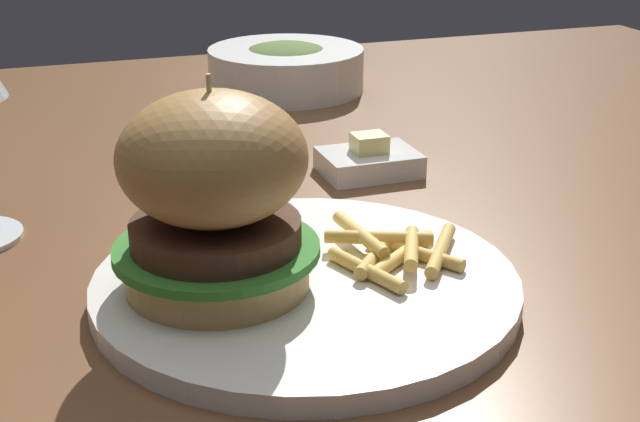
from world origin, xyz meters
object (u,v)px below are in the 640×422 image
butter_dish (369,161)px  soup_bowl (286,67)px  main_plate (306,285)px  burger_sandwich (214,193)px

butter_dish → soup_bowl: soup_bowl is taller
butter_dish → soup_bowl: 0.30m
main_plate → butter_dish: butter_dish is taller
burger_sandwich → butter_dish: 0.28m
burger_sandwich → butter_dish: burger_sandwich is taller
main_plate → butter_dish: 0.24m
main_plate → burger_sandwich: bearing=175.7°
main_plate → butter_dish: bearing=58.1°
burger_sandwich → soup_bowl: burger_sandwich is taller
butter_dish → soup_bowl: bearing=86.6°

